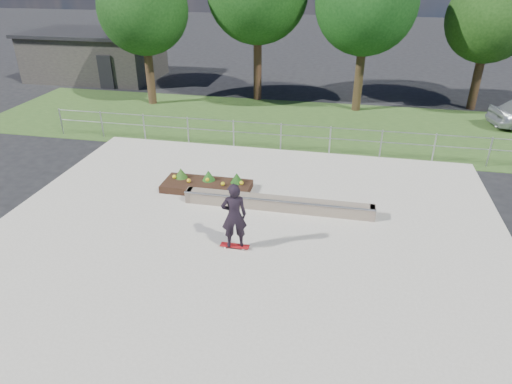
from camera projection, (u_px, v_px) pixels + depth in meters
The scene contains 11 objects.
ground at pixel (238, 252), 12.44m from camera, with size 120.00×120.00×0.00m, color black.
grass_verge at pixel (292, 124), 22.02m from camera, with size 30.00×8.00×0.02m, color #2E4C1E.
concrete_slab at pixel (238, 251), 12.42m from camera, with size 15.00×15.00×0.06m, color #ADA89A.
fence at pixel (281, 133), 18.62m from camera, with size 20.06×0.06×1.20m.
building at pixel (95, 55), 29.96m from camera, with size 8.40×5.40×3.00m.
tree_far_left at pixel (143, 9), 23.00m from camera, with size 4.55×4.55×7.15m.
tree_mid_right at pixel (366, 3), 21.72m from camera, with size 4.90×4.90×7.70m.
tree_far_right at pixel (490, 20), 22.29m from camera, with size 4.20×4.20×6.60m.
grind_ledge at pixel (278, 204), 14.33m from camera, with size 6.00×0.44×0.43m.
planter_bed at pixel (207, 184), 15.61m from camera, with size 3.00×1.20×0.61m.
skateboarder at pixel (234, 216), 12.04m from camera, with size 0.80×0.64×1.95m.
Camera 1 is at (2.58, -10.01, 7.12)m, focal length 32.00 mm.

